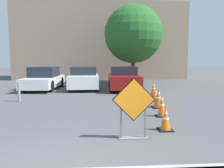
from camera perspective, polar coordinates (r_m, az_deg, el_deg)
name	(u,v)px	position (r m, az deg, el deg)	size (l,w,h in m)	color
ground_plane	(85,91)	(13.48, -7.10, -1.95)	(96.00, 96.00, 0.00)	#4C4C4F
road_closed_sign	(134,105)	(5.24, 5.68, -5.57)	(1.04, 0.20, 1.49)	black
traffic_cone_nearest	(166,119)	(6.14, 13.81, -8.78)	(0.38, 0.38, 0.66)	black
traffic_cone_second	(162,105)	(7.58, 12.86, -5.34)	(0.38, 0.38, 0.82)	black
traffic_cone_third	(158,98)	(8.95, 12.01, -3.60)	(0.50, 0.50, 0.80)	black
traffic_cone_fourth	(155,95)	(10.40, 11.26, -2.83)	(0.42, 0.42, 0.59)	black
traffic_cone_fifth	(154,89)	(11.79, 10.84, -1.21)	(0.42, 0.42, 0.82)	black
parked_car_nearest	(44,79)	(15.17, -17.29, 1.31)	(2.07, 4.56, 1.48)	white
parked_car_second	(84,78)	(14.82, -7.36, 1.46)	(2.01, 4.20, 1.47)	white
parked_car_third	(123,78)	(14.49, 2.96, 1.46)	(2.04, 4.65, 1.51)	maroon
bollard_nearest	(19,91)	(10.94, -23.14, -1.63)	(0.12, 0.12, 0.95)	gray
building_facade_backdrop	(101,42)	(23.86, -2.95, 10.78)	(17.20, 5.00, 7.64)	gray
street_tree_behind_lot	(133,34)	(18.30, 5.59, 12.83)	(4.73, 4.73, 6.40)	#513823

